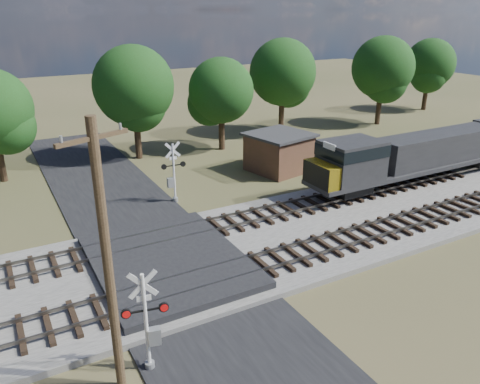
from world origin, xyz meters
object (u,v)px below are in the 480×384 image
crossing_signal_near (149,330)px  crossing_signal_far (173,178)px  equipment_shed (279,152)px  utility_pole (107,259)px

crossing_signal_near → crossing_signal_far: size_ratio=0.97×
crossing_signal_near → equipment_shed: 23.25m
crossing_signal_near → utility_pole: bearing=-153.1°
crossing_signal_near → crossing_signal_far: crossing_signal_far is taller
crossing_signal_far → equipment_shed: 10.08m
utility_pole → equipment_shed: 24.59m
crossing_signal_far → utility_pole: bearing=63.4°
crossing_signal_far → equipment_shed: size_ratio=0.79×
crossing_signal_near → crossing_signal_far: 15.77m
utility_pole → crossing_signal_near: bearing=-6.4°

